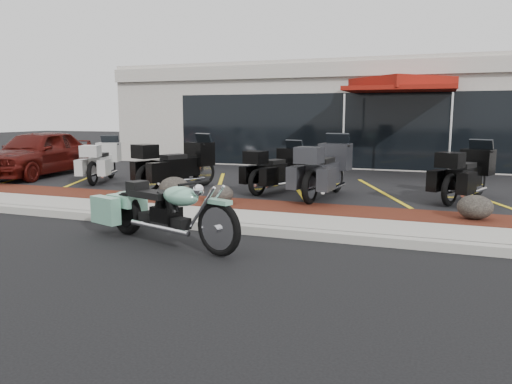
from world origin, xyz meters
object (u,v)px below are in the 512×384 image
at_px(parked_car, 38,153).
at_px(touring_white, 110,157).
at_px(popup_canopy, 401,86).
at_px(hero_cruiser, 219,220).
at_px(traffic_cone, 272,169).

bearing_deg(parked_car, touring_white, 0.25).
bearing_deg(popup_canopy, parked_car, -146.18).
xyz_separation_m(hero_cruiser, parked_car, (-8.82, 5.77, 0.33)).
bearing_deg(traffic_cone, parked_car, -161.05).
xyz_separation_m(hero_cruiser, popup_canopy, (1.64, 10.60, 2.41)).
bearing_deg(parked_car, hero_cruiser, -40.35).
distance_m(hero_cruiser, traffic_cone, 8.36).
bearing_deg(popup_canopy, hero_cruiser, -89.77).
height_order(touring_white, parked_car, parked_car).
relative_size(parked_car, popup_canopy, 1.12).
relative_size(touring_white, traffic_cone, 4.53).
distance_m(touring_white, traffic_cone, 4.91).
bearing_deg(touring_white, popup_canopy, -80.13).
bearing_deg(traffic_cone, touring_white, -155.25).
bearing_deg(hero_cruiser, popup_canopy, 99.95).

